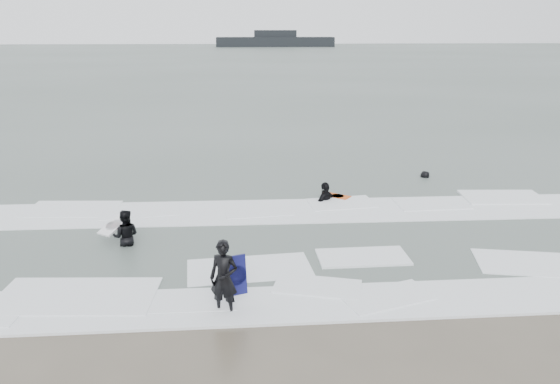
{
  "coord_description": "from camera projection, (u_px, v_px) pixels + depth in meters",
  "views": [
    {
      "loc": [
        -1.06,
        -12.19,
        6.48
      ],
      "look_at": [
        0.0,
        5.0,
        1.1
      ],
      "focal_mm": 35.0,
      "sensor_mm": 36.0,
      "label": 1
    }
  ],
  "objects": [
    {
      "name": "surfer_right_far",
      "position": [
        425.0,
        178.0,
        23.62
      ],
      "size": [
        0.86,
        0.78,
        1.47
      ],
      "primitive_type": "imported",
      "rotation": [
        0.0,
        0.0,
        -2.58
      ],
      "color": "black",
      "rests_on": "ground"
    },
    {
      "name": "sea",
      "position": [
        252.0,
        63.0,
        89.8
      ],
      "size": [
        320.0,
        320.0,
        0.0
      ],
      "primitive_type": "plane",
      "color": "#47544C",
      "rests_on": "ground"
    },
    {
      "name": "surfer_centre",
      "position": [
        225.0,
        313.0,
        12.69
      ],
      "size": [
        0.77,
        0.62,
        1.83
      ],
      "primitive_type": "imported",
      "rotation": [
        0.0,
        0.0,
        -0.32
      ],
      "color": "black",
      "rests_on": "ground"
    },
    {
      "name": "surfer_wading",
      "position": [
        127.0,
        246.0,
        16.52
      ],
      "size": [
        0.83,
        0.66,
        1.69
      ],
      "primitive_type": "imported",
      "rotation": [
        0.0,
        0.0,
        3.16
      ],
      "color": "black",
      "rests_on": "ground"
    },
    {
      "name": "ground",
      "position": [
        292.0,
        294.0,
        13.61
      ],
      "size": [
        320.0,
        320.0,
        0.0
      ],
      "primitive_type": "plane",
      "color": "brown",
      "rests_on": "ground"
    },
    {
      "name": "surf_foam",
      "position": [
        283.0,
        236.0,
        17.12
      ],
      "size": [
        30.03,
        9.06,
        0.09
      ],
      "color": "white",
      "rests_on": "ground"
    },
    {
      "name": "surfer_right_near",
      "position": [
        325.0,
        202.0,
        20.53
      ],
      "size": [
        1.13,
        1.13,
        1.92
      ],
      "primitive_type": "imported",
      "rotation": [
        0.0,
        0.0,
        -2.36
      ],
      "color": "black",
      "rests_on": "ground"
    },
    {
      "name": "bodyboards",
      "position": [
        238.0,
        225.0,
        16.76
      ],
      "size": [
        8.51,
        8.74,
        1.25
      ],
      "color": "#10114C",
      "rests_on": "ground"
    },
    {
      "name": "vessel_horizon",
      "position": [
        275.0,
        41.0,
        147.25
      ],
      "size": [
        31.62,
        5.65,
        4.29
      ],
      "color": "black",
      "rests_on": "ground"
    }
  ]
}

